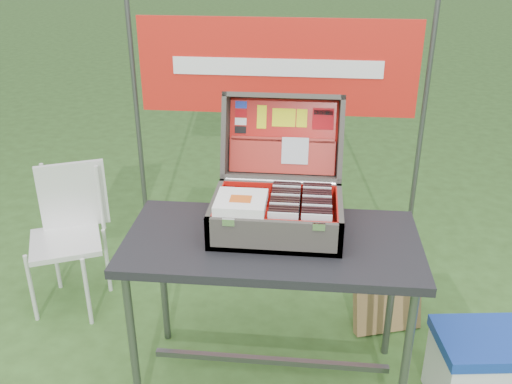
# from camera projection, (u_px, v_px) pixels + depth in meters

# --- Properties ---
(ground) EXTENTS (80.00, 80.00, 0.00)m
(ground) POSITION_uv_depth(u_px,v_px,m) (257.00, 379.00, 2.82)
(ground) COLOR #365623
(ground) RESTS_ON ground
(table) EXTENTS (1.29, 0.65, 0.80)m
(table) POSITION_uv_depth(u_px,v_px,m) (271.00, 313.00, 2.64)
(table) COLOR #2A2A30
(table) RESTS_ON ground
(table_top) EXTENTS (1.29, 0.65, 0.04)m
(table_top) POSITION_uv_depth(u_px,v_px,m) (272.00, 242.00, 2.48)
(table_top) COLOR #2A2A30
(table_top) RESTS_ON ground
(table_leg_fl) EXTENTS (0.04, 0.04, 0.76)m
(table_leg_fl) POSITION_uv_depth(u_px,v_px,m) (133.00, 345.00, 2.47)
(table_leg_fl) COLOR #59595B
(table_leg_fl) RESTS_ON ground
(table_leg_fr) EXTENTS (0.04, 0.04, 0.76)m
(table_leg_fr) POSITION_uv_depth(u_px,v_px,m) (405.00, 365.00, 2.36)
(table_leg_fr) COLOR #59595B
(table_leg_fr) RESTS_ON ground
(table_leg_bl) EXTENTS (0.04, 0.04, 0.76)m
(table_leg_bl) POSITION_uv_depth(u_px,v_px,m) (163.00, 278.00, 2.94)
(table_leg_bl) COLOR #59595B
(table_leg_bl) RESTS_ON ground
(table_leg_br) EXTENTS (0.04, 0.04, 0.76)m
(table_leg_br) POSITION_uv_depth(u_px,v_px,m) (392.00, 292.00, 2.83)
(table_leg_br) COLOR #59595B
(table_leg_br) RESTS_ON ground
(table_brace) EXTENTS (1.13, 0.03, 0.03)m
(table_brace) POSITION_uv_depth(u_px,v_px,m) (270.00, 360.00, 2.76)
(table_brace) COLOR #59595B
(table_brace) RESTS_ON ground
(suitcase) EXTENTS (0.57, 0.57, 0.52)m
(suitcase) POSITION_uv_depth(u_px,v_px,m) (278.00, 172.00, 2.48)
(suitcase) COLOR #49453D
(suitcase) RESTS_ON table
(suitcase_base_bottom) EXTENTS (0.57, 0.41, 0.02)m
(suitcase_base_bottom) POSITION_uv_depth(u_px,v_px,m) (276.00, 229.00, 2.53)
(suitcase_base_bottom) COLOR #49453D
(suitcase_base_bottom) RESTS_ON table_top
(suitcase_base_wall_front) EXTENTS (0.57, 0.02, 0.15)m
(suitcase_base_wall_front) POSITION_uv_depth(u_px,v_px,m) (273.00, 237.00, 2.33)
(suitcase_base_wall_front) COLOR #49453D
(suitcase_base_wall_front) RESTS_ON table_top
(suitcase_base_wall_back) EXTENTS (0.57, 0.02, 0.15)m
(suitcase_base_wall_back) POSITION_uv_depth(u_px,v_px,m) (280.00, 197.00, 2.67)
(suitcase_base_wall_back) COLOR #49453D
(suitcase_base_wall_back) RESTS_ON table_top
(suitcase_base_wall_left) EXTENTS (0.02, 0.41, 0.15)m
(suitcase_base_wall_left) POSITION_uv_depth(u_px,v_px,m) (215.00, 213.00, 2.53)
(suitcase_base_wall_left) COLOR #49453D
(suitcase_base_wall_left) RESTS_ON table_top
(suitcase_base_wall_right) EXTENTS (0.02, 0.41, 0.15)m
(suitcase_base_wall_right) POSITION_uv_depth(u_px,v_px,m) (339.00, 219.00, 2.47)
(suitcase_base_wall_right) COLOR #49453D
(suitcase_base_wall_right) RESTS_ON table_top
(suitcase_liner_floor) EXTENTS (0.52, 0.36, 0.01)m
(suitcase_liner_floor) POSITION_uv_depth(u_px,v_px,m) (277.00, 226.00, 2.52)
(suitcase_liner_floor) COLOR red
(suitcase_liner_floor) RESTS_ON suitcase_base_bottom
(suitcase_latch_left) EXTENTS (0.05, 0.01, 0.03)m
(suitcase_latch_left) POSITION_uv_depth(u_px,v_px,m) (228.00, 222.00, 2.31)
(suitcase_latch_left) COLOR silver
(suitcase_latch_left) RESTS_ON suitcase_base_wall_front
(suitcase_latch_right) EXTENTS (0.05, 0.01, 0.03)m
(suitcase_latch_right) POSITION_uv_depth(u_px,v_px,m) (319.00, 227.00, 2.27)
(suitcase_latch_right) COLOR silver
(suitcase_latch_right) RESTS_ON suitcase_base_wall_front
(suitcase_hinge) EXTENTS (0.51, 0.02, 0.02)m
(suitcase_hinge) POSITION_uv_depth(u_px,v_px,m) (280.00, 181.00, 2.65)
(suitcase_hinge) COLOR silver
(suitcase_hinge) RESTS_ON suitcase_base_wall_back
(suitcase_lid_back) EXTENTS (0.57, 0.14, 0.39)m
(suitcase_lid_back) POSITION_uv_depth(u_px,v_px,m) (283.00, 136.00, 2.76)
(suitcase_lid_back) COLOR #49453D
(suitcase_lid_back) RESTS_ON suitcase_base_wall_back
(suitcase_lid_rim_far) EXTENTS (0.57, 0.15, 0.07)m
(suitcase_lid_rim_far) POSITION_uv_depth(u_px,v_px,m) (284.00, 96.00, 2.67)
(suitcase_lid_rim_far) COLOR #49453D
(suitcase_lid_rim_far) RESTS_ON suitcase_lid_back
(suitcase_lid_rim_near) EXTENTS (0.57, 0.15, 0.07)m
(suitcase_lid_rim_near) POSITION_uv_depth(u_px,v_px,m) (281.00, 177.00, 2.72)
(suitcase_lid_rim_near) COLOR #49453D
(suitcase_lid_rim_near) RESTS_ON suitcase_lid_back
(suitcase_lid_rim_left) EXTENTS (0.02, 0.27, 0.43)m
(suitcase_lid_rim_left) POSITION_uv_depth(u_px,v_px,m) (226.00, 135.00, 2.72)
(suitcase_lid_rim_left) COLOR #49453D
(suitcase_lid_rim_left) RESTS_ON suitcase_lid_back
(suitcase_lid_rim_right) EXTENTS (0.02, 0.27, 0.43)m
(suitcase_lid_rim_right) POSITION_uv_depth(u_px,v_px,m) (341.00, 139.00, 2.67)
(suitcase_lid_rim_right) COLOR #49453D
(suitcase_lid_rim_right) RESTS_ON suitcase_lid_back
(suitcase_lid_liner) EXTENTS (0.52, 0.11, 0.34)m
(suitcase_lid_liner) POSITION_uv_depth(u_px,v_px,m) (283.00, 137.00, 2.75)
(suitcase_lid_liner) COLOR red
(suitcase_lid_liner) RESTS_ON suitcase_lid_back
(suitcase_liner_wall_front) EXTENTS (0.52, 0.01, 0.13)m
(suitcase_liner_wall_front) POSITION_uv_depth(u_px,v_px,m) (274.00, 233.00, 2.34)
(suitcase_liner_wall_front) COLOR red
(suitcase_liner_wall_front) RESTS_ON suitcase_base_bottom
(suitcase_liner_wall_back) EXTENTS (0.52, 0.01, 0.13)m
(suitcase_liner_wall_back) POSITION_uv_depth(u_px,v_px,m) (279.00, 196.00, 2.65)
(suitcase_liner_wall_back) COLOR red
(suitcase_liner_wall_back) RESTS_ON suitcase_base_bottom
(suitcase_liner_wall_left) EXTENTS (0.01, 0.36, 0.13)m
(suitcase_liner_wall_left) POSITION_uv_depth(u_px,v_px,m) (218.00, 211.00, 2.52)
(suitcase_liner_wall_left) COLOR red
(suitcase_liner_wall_left) RESTS_ON suitcase_base_bottom
(suitcase_liner_wall_right) EXTENTS (0.01, 0.36, 0.13)m
(suitcase_liner_wall_right) POSITION_uv_depth(u_px,v_px,m) (336.00, 216.00, 2.47)
(suitcase_liner_wall_right) COLOR red
(suitcase_liner_wall_right) RESTS_ON suitcase_base_bottom
(suitcase_lid_pocket) EXTENTS (0.50, 0.08, 0.16)m
(suitcase_lid_pocket) POSITION_uv_depth(u_px,v_px,m) (282.00, 156.00, 2.74)
(suitcase_lid_pocket) COLOR #A11F16
(suitcase_lid_pocket) RESTS_ON suitcase_lid_liner
(suitcase_pocket_edge) EXTENTS (0.49, 0.03, 0.03)m
(suitcase_pocket_edge) POSITION_uv_depth(u_px,v_px,m) (283.00, 140.00, 2.72)
(suitcase_pocket_edge) COLOR #A11F16
(suitcase_pocket_edge) RESTS_ON suitcase_lid_pocket
(suitcase_pocket_cd) EXTENTS (0.13, 0.05, 0.12)m
(suitcase_pocket_cd) POSITION_uv_depth(u_px,v_px,m) (295.00, 151.00, 2.71)
(suitcase_pocket_cd) COLOR silver
(suitcase_pocket_cd) RESTS_ON suitcase_lid_pocket
(lid_sticker_cc_a) EXTENTS (0.06, 0.01, 0.03)m
(lid_sticker_cc_a) POSITION_uv_depth(u_px,v_px,m) (241.00, 105.00, 2.74)
(lid_sticker_cc_a) COLOR #1933B2
(lid_sticker_cc_a) RESTS_ON suitcase_lid_liner
(lid_sticker_cc_b) EXTENTS (0.06, 0.01, 0.03)m
(lid_sticker_cc_b) POSITION_uv_depth(u_px,v_px,m) (241.00, 113.00, 2.75)
(lid_sticker_cc_b) COLOR #A90209
(lid_sticker_cc_b) RESTS_ON suitcase_lid_liner
(lid_sticker_cc_c) EXTENTS (0.06, 0.01, 0.03)m
(lid_sticker_cc_c) POSITION_uv_depth(u_px,v_px,m) (241.00, 121.00, 2.75)
(lid_sticker_cc_c) COLOR white
(lid_sticker_cc_c) RESTS_ON suitcase_lid_liner
(lid_sticker_cc_d) EXTENTS (0.06, 0.01, 0.03)m
(lid_sticker_cc_d) POSITION_uv_depth(u_px,v_px,m) (240.00, 130.00, 2.76)
(lid_sticker_cc_d) COLOR black
(lid_sticker_cc_d) RESTS_ON suitcase_lid_liner
(lid_card_neon_tall) EXTENTS (0.05, 0.04, 0.11)m
(lid_card_neon_tall) POSITION_uv_depth(u_px,v_px,m) (262.00, 117.00, 2.74)
(lid_card_neon_tall) COLOR #E2E70E
(lid_card_neon_tall) RESTS_ON suitcase_lid_liner
(lid_card_neon_main) EXTENTS (0.11, 0.03, 0.08)m
(lid_card_neon_main) POSITION_uv_depth(u_px,v_px,m) (284.00, 118.00, 2.73)
(lid_card_neon_main) COLOR #E2E70E
(lid_card_neon_main) RESTS_ON suitcase_lid_liner
(lid_card_neon_small) EXTENTS (0.05, 0.03, 0.08)m
(lid_card_neon_small) POSITION_uv_depth(u_px,v_px,m) (302.00, 118.00, 2.72)
(lid_card_neon_small) COLOR #E2E70E
(lid_card_neon_small) RESTS_ON suitcase_lid_liner
(lid_sticker_band) EXTENTS (0.10, 0.03, 0.10)m
(lid_sticker_band) POSITION_uv_depth(u_px,v_px,m) (323.00, 119.00, 2.71)
(lid_sticker_band) COLOR #A90209
(lid_sticker_band) RESTS_ON suitcase_lid_liner
(lid_sticker_band_bar) EXTENTS (0.09, 0.01, 0.02)m
(lid_sticker_band_bar) POSITION_uv_depth(u_px,v_px,m) (323.00, 113.00, 2.71)
(lid_sticker_band_bar) COLOR black
(lid_sticker_band_bar) RESTS_ON suitcase_lid_liner
(cd_left_0) EXTENTS (0.13, 0.01, 0.14)m
(cd_left_0) POSITION_uv_depth(u_px,v_px,m) (283.00, 228.00, 2.35)
(cd_left_0) COLOR silver
(cd_left_0) RESTS_ON suitcase_liner_floor
(cd_left_1) EXTENTS (0.13, 0.01, 0.14)m
(cd_left_1) POSITION_uv_depth(u_px,v_px,m) (283.00, 226.00, 2.37)
(cd_left_1) COLOR black
(cd_left_1) RESTS_ON suitcase_liner_floor
(cd_left_2) EXTENTS (0.13, 0.01, 0.14)m
(cd_left_2) POSITION_uv_depth(u_px,v_px,m) (283.00, 223.00, 2.39)
(cd_left_2) COLOR black
(cd_left_2) RESTS_ON suitcase_liner_floor
(cd_left_3) EXTENTS (0.13, 0.01, 0.14)m
(cd_left_3) POSITION_uv_depth(u_px,v_px,m) (284.00, 221.00, 2.41)
(cd_left_3) COLOR black
(cd_left_3) RESTS_ON suitcase_liner_floor
(cd_left_4) EXTENTS (0.13, 0.01, 0.14)m
(cd_left_4) POSITION_uv_depth(u_px,v_px,m) (284.00, 218.00, 2.43)
(cd_left_4) COLOR silver
(cd_left_4) RESTS_ON suitcase_liner_floor
(cd_left_5) EXTENTS (0.13, 0.01, 0.14)m
(cd_left_5) POSITION_uv_depth(u_px,v_px,m) (284.00, 216.00, 2.45)
(cd_left_5) COLOR black
(cd_left_5) RESTS_ON suitcase_liner_floor
(cd_left_6) EXTENTS (0.13, 0.01, 0.14)m
(cd_left_6) POSITION_uv_depth(u_px,v_px,m) (285.00, 214.00, 2.47)
(cd_left_6) COLOR black
(cd_left_6) RESTS_ON suitcase_liner_floor
(cd_left_7) EXTENTS (0.13, 0.01, 0.14)m
(cd_left_7) POSITION_uv_depth(u_px,v_px,m) (285.00, 211.00, 2.49)
(cd_left_7) COLOR black
(cd_left_7) RESTS_ON suitcase_liner_floor
(cd_left_8) EXTENTS (0.13, 0.01, 0.14)m
(cd_left_8) POSITION_uv_depth(u_px,v_px,m) (285.00, 209.00, 2.51)
(cd_left_8) COLOR silver
(cd_left_8) RESTS_ON suitcase_liner_floor
(cd_left_9) EXTENTS (0.13, 0.01, 0.14)m
(cd_left_9) POSITION_uv_depth(u_px,v_px,m) (285.00, 207.00, 2.53)
(cd_left_9) COLOR black
(cd_left_9) RESTS_ON suitcase_liner_floor
(cd_left_10) EXTENTS (0.13, 0.01, 0.14)m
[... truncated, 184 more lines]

